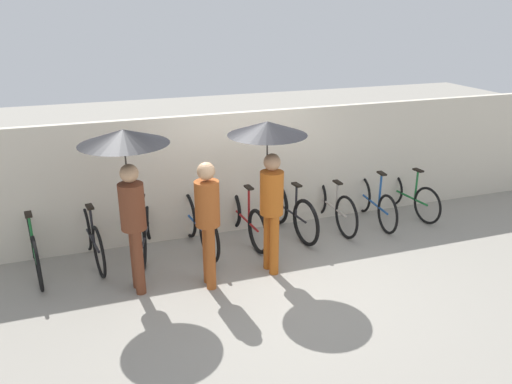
{
  "coord_description": "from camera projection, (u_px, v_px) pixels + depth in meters",
  "views": [
    {
      "loc": [
        -2.24,
        -5.6,
        3.53
      ],
      "look_at": [
        0.0,
        0.81,
        1.0
      ],
      "focal_mm": 35.0,
      "sensor_mm": 36.0,
      "label": 1
    }
  ],
  "objects": [
    {
      "name": "parked_bicycle_7",
      "position": [
        374.0,
        202.0,
        8.63
      ],
      "size": [
        0.44,
        1.62,
        1.09
      ],
      "rotation": [
        0.0,
        0.0,
        1.48
      ],
      "color": "black",
      "rests_on": "ground"
    },
    {
      "name": "parked_bicycle_6",
      "position": [
        331.0,
        204.0,
        8.48
      ],
      "size": [
        0.44,
        1.77,
        1.0
      ],
      "rotation": [
        0.0,
        0.0,
        1.58
      ],
      "color": "black",
      "rests_on": "ground"
    },
    {
      "name": "parked_bicycle_0",
      "position": [
        33.0,
        246.0,
        6.95
      ],
      "size": [
        0.45,
        1.78,
        1.03
      ],
      "rotation": [
        0.0,
        0.0,
        1.72
      ],
      "color": "black",
      "rests_on": "ground"
    },
    {
      "name": "parked_bicycle_8",
      "position": [
        408.0,
        195.0,
        8.97
      ],
      "size": [
        0.44,
        1.61,
        1.08
      ],
      "rotation": [
        0.0,
        0.0,
        1.67
      ],
      "color": "black",
      "rests_on": "ground"
    },
    {
      "name": "pedestrian_leading",
      "position": [
        127.0,
        164.0,
        6.11
      ],
      "size": [
        1.11,
        1.11,
        2.14
      ],
      "rotation": [
        0.0,
        0.0,
        0.11
      ],
      "color": "brown",
      "rests_on": "ground"
    },
    {
      "name": "parked_bicycle_5",
      "position": [
        290.0,
        211.0,
        8.16
      ],
      "size": [
        0.44,
        1.7,
        1.08
      ],
      "rotation": [
        0.0,
        0.0,
        1.69
      ],
      "color": "black",
      "rests_on": "ground"
    },
    {
      "name": "parked_bicycle_4",
      "position": [
        244.0,
        218.0,
        7.97
      ],
      "size": [
        0.44,
        1.75,
        0.99
      ],
      "rotation": [
        0.0,
        0.0,
        1.65
      ],
      "color": "black",
      "rests_on": "ground"
    },
    {
      "name": "parked_bicycle_3",
      "position": [
        198.0,
        224.0,
        7.65
      ],
      "size": [
        0.44,
        1.71,
        0.99
      ],
      "rotation": [
        0.0,
        0.0,
        1.7
      ],
      "color": "black",
      "rests_on": "ground"
    },
    {
      "name": "ground_plane",
      "position": [
        275.0,
        279.0,
        6.88
      ],
      "size": [
        30.0,
        30.0,
        0.0
      ],
      "primitive_type": "plane",
      "color": "gray"
    },
    {
      "name": "back_wall",
      "position": [
        237.0,
        173.0,
        8.1
      ],
      "size": [
        14.23,
        0.12,
        1.99
      ],
      "color": "beige",
      "rests_on": "ground"
    },
    {
      "name": "pedestrian_trailing",
      "position": [
        269.0,
        154.0,
        6.6
      ],
      "size": [
        1.06,
        1.06,
        2.13
      ],
      "rotation": [
        0.0,
        0.0,
        0.13
      ],
      "color": "#B25619",
      "rests_on": "ground"
    },
    {
      "name": "parked_bicycle_2",
      "position": [
        146.0,
        231.0,
        7.51
      ],
      "size": [
        0.56,
        1.7,
        0.99
      ],
      "rotation": [
        0.0,
        0.0,
        1.34
      ],
      "color": "black",
      "rests_on": "ground"
    },
    {
      "name": "parked_bicycle_1",
      "position": [
        92.0,
        237.0,
        7.23
      ],
      "size": [
        0.45,
        1.69,
        0.97
      ],
      "rotation": [
        0.0,
        0.0,
        1.73
      ],
      "color": "black",
      "rests_on": "ground"
    },
    {
      "name": "pedestrian_center",
      "position": [
        208.0,
        215.0,
        6.39
      ],
      "size": [
        0.32,
        0.32,
        1.73
      ],
      "rotation": [
        0.0,
        0.0,
        -0.02
      ],
      "color": "#9E4C1E",
      "rests_on": "ground"
    }
  ]
}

